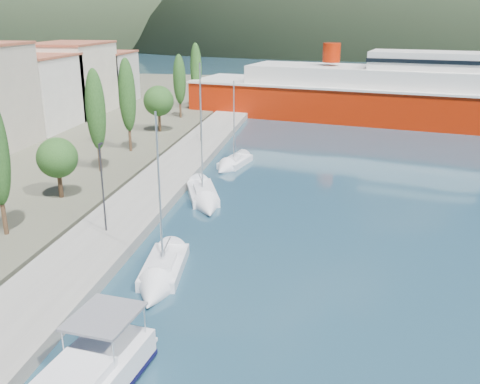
# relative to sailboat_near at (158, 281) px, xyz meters

# --- Properties ---
(ground) EXTENTS (1400.00, 1400.00, 0.00)m
(ground) POSITION_rel_sailboat_near_xyz_m (3.52, 113.30, -0.29)
(ground) COLOR #204052
(quay) EXTENTS (5.00, 88.00, 0.80)m
(quay) POSITION_rel_sailboat_near_xyz_m (-5.48, 19.30, 0.11)
(quay) COLOR gray
(quay) RESTS_ON ground
(town_buildings) EXTENTS (9.20, 69.20, 11.30)m
(town_buildings) POSITION_rel_sailboat_near_xyz_m (-28.48, 30.21, 5.27)
(town_buildings) COLOR beige
(town_buildings) RESTS_ON land_strip
(tree_row) EXTENTS (3.77, 62.30, 9.96)m
(tree_row) POSITION_rel_sailboat_near_xyz_m (-11.99, 26.49, 5.37)
(tree_row) COLOR #47301E
(tree_row) RESTS_ON land_strip
(lamp_posts) EXTENTS (0.15, 50.02, 6.06)m
(lamp_posts) POSITION_rel_sailboat_near_xyz_m (-5.48, 7.42, 3.79)
(lamp_posts) COLOR #2D2D33
(lamp_posts) RESTS_ON quay
(sailboat_near) EXTENTS (3.00, 7.65, 10.72)m
(sailboat_near) POSITION_rel_sailboat_near_xyz_m (0.00, 0.00, 0.00)
(sailboat_near) COLOR silver
(sailboat_near) RESTS_ON ground
(sailboat_mid) EXTENTS (4.97, 8.65, 12.10)m
(sailboat_mid) POSITION_rel_sailboat_near_xyz_m (-0.51, 13.94, 0.00)
(sailboat_mid) COLOR silver
(sailboat_mid) RESTS_ON ground
(sailboat_far) EXTENTS (3.48, 6.73, 9.45)m
(sailboat_far) POSITION_rel_sailboat_near_xyz_m (-0.58, 24.87, -0.02)
(sailboat_far) COLOR silver
(sailboat_far) RESTS_ON ground
(ferry) EXTENTS (58.90, 24.52, 11.45)m
(ferry) POSITION_rel_sailboat_near_xyz_m (16.93, 53.86, 3.19)
(ferry) COLOR #A31C04
(ferry) RESTS_ON ground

